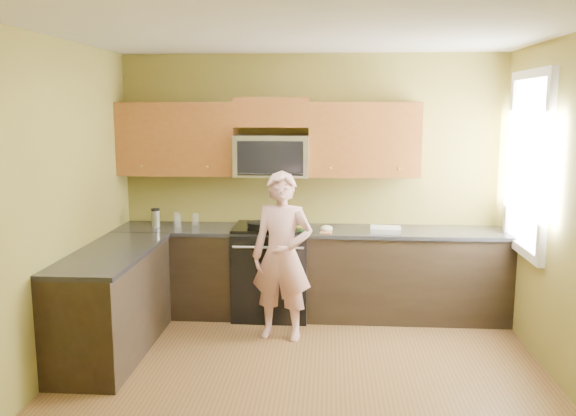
# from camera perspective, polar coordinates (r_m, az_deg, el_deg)

# --- Properties ---
(floor) EXTENTS (4.00, 4.00, 0.00)m
(floor) POSITION_cam_1_polar(r_m,az_deg,el_deg) (4.82, 1.33, -16.88)
(floor) COLOR brown
(floor) RESTS_ON ground
(ceiling) EXTENTS (4.00, 4.00, 0.00)m
(ceiling) POSITION_cam_1_polar(r_m,az_deg,el_deg) (4.36, 1.47, 16.84)
(ceiling) COLOR white
(ceiling) RESTS_ON ground
(wall_back) EXTENTS (4.00, 0.00, 4.00)m
(wall_back) POSITION_cam_1_polar(r_m,az_deg,el_deg) (6.37, 2.24, 2.35)
(wall_back) COLOR olive
(wall_back) RESTS_ON ground
(wall_front) EXTENTS (4.00, 0.00, 4.00)m
(wall_front) POSITION_cam_1_polar(r_m,az_deg,el_deg) (2.46, -0.82, -9.36)
(wall_front) COLOR olive
(wall_front) RESTS_ON ground
(wall_left) EXTENTS (0.00, 4.00, 4.00)m
(wall_left) POSITION_cam_1_polar(r_m,az_deg,el_deg) (4.91, -22.62, -0.53)
(wall_left) COLOR olive
(wall_left) RESTS_ON ground
(cabinet_back_run) EXTENTS (4.00, 0.60, 0.88)m
(cabinet_back_run) POSITION_cam_1_polar(r_m,az_deg,el_deg) (6.26, 2.10, -6.29)
(cabinet_back_run) COLOR black
(cabinet_back_run) RESTS_ON floor
(cabinet_left_run) EXTENTS (0.60, 1.60, 0.88)m
(cabinet_left_run) POSITION_cam_1_polar(r_m,az_deg,el_deg) (5.54, -16.40, -8.80)
(cabinet_left_run) COLOR black
(cabinet_left_run) RESTS_ON floor
(countertop_back) EXTENTS (4.00, 0.62, 0.04)m
(countertop_back) POSITION_cam_1_polar(r_m,az_deg,el_deg) (6.14, 2.12, -2.18)
(countertop_back) COLOR black
(countertop_back) RESTS_ON cabinet_back_run
(countertop_left) EXTENTS (0.62, 1.60, 0.04)m
(countertop_left) POSITION_cam_1_polar(r_m,az_deg,el_deg) (5.41, -16.53, -4.18)
(countertop_left) COLOR black
(countertop_left) RESTS_ON cabinet_left_run
(stove) EXTENTS (0.76, 0.65, 0.95)m
(stove) POSITION_cam_1_polar(r_m,az_deg,el_deg) (6.25, -1.59, -5.98)
(stove) COLOR black
(stove) RESTS_ON floor
(microwave) EXTENTS (0.76, 0.40, 0.42)m
(microwave) POSITION_cam_1_polar(r_m,az_deg,el_deg) (6.18, -1.52, 3.07)
(microwave) COLOR silver
(microwave) RESTS_ON wall_back
(upper_cab_left) EXTENTS (1.22, 0.33, 0.75)m
(upper_cab_left) POSITION_cam_1_polar(r_m,az_deg,el_deg) (6.39, -10.37, 3.13)
(upper_cab_left) COLOR brown
(upper_cab_left) RESTS_ON wall_back
(upper_cab_right) EXTENTS (1.12, 0.33, 0.75)m
(upper_cab_right) POSITION_cam_1_polar(r_m,az_deg,el_deg) (6.20, 7.20, 3.02)
(upper_cab_right) COLOR brown
(upper_cab_right) RESTS_ON wall_back
(upper_cab_over_mw) EXTENTS (0.76, 0.33, 0.30)m
(upper_cab_over_mw) POSITION_cam_1_polar(r_m,az_deg,el_deg) (6.18, -1.52, 9.11)
(upper_cab_over_mw) COLOR brown
(upper_cab_over_mw) RESTS_ON wall_back
(window) EXTENTS (0.06, 1.06, 1.66)m
(window) POSITION_cam_1_polar(r_m,az_deg,el_deg) (5.82, 21.93, 3.96)
(window) COLOR white
(window) RESTS_ON wall_right
(woman) EXTENTS (0.63, 0.48, 1.57)m
(woman) POSITION_cam_1_polar(r_m,az_deg,el_deg) (5.56, -0.56, -4.62)
(woman) COLOR #D3696A
(woman) RESTS_ON floor
(frying_pan) EXTENTS (0.36, 0.53, 0.06)m
(frying_pan) POSITION_cam_1_polar(r_m,az_deg,el_deg) (6.03, -2.59, -1.91)
(frying_pan) COLOR black
(frying_pan) RESTS_ON stove
(butter_tub) EXTENTS (0.17, 0.17, 0.10)m
(butter_tub) POSITION_cam_1_polar(r_m,az_deg,el_deg) (6.11, 1.09, -2.03)
(butter_tub) COLOR yellow
(butter_tub) RESTS_ON countertop_back
(toast_slice) EXTENTS (0.12, 0.12, 0.01)m
(toast_slice) POSITION_cam_1_polar(r_m,az_deg,el_deg) (5.94, 3.65, -2.33)
(toast_slice) COLOR #B27F47
(toast_slice) RESTS_ON countertop_back
(napkin_a) EXTENTS (0.12, 0.13, 0.06)m
(napkin_a) POSITION_cam_1_polar(r_m,az_deg,el_deg) (5.95, -0.94, -2.05)
(napkin_a) COLOR silver
(napkin_a) RESTS_ON countertop_back
(napkin_b) EXTENTS (0.16, 0.17, 0.07)m
(napkin_b) POSITION_cam_1_polar(r_m,az_deg,el_deg) (5.99, 3.70, -1.97)
(napkin_b) COLOR silver
(napkin_b) RESTS_ON countertop_back
(dish_towel) EXTENTS (0.32, 0.26, 0.05)m
(dish_towel) POSITION_cam_1_polar(r_m,az_deg,el_deg) (6.05, 9.28, -2.04)
(dish_towel) COLOR silver
(dish_towel) RESTS_ON countertop_back
(travel_mug) EXTENTS (0.11, 0.11, 0.19)m
(travel_mug) POSITION_cam_1_polar(r_m,az_deg,el_deg) (6.40, -12.47, -1.73)
(travel_mug) COLOR silver
(travel_mug) RESTS_ON countertop_back
(glass_a) EXTENTS (0.08, 0.08, 0.12)m
(glass_a) POSITION_cam_1_polar(r_m,az_deg,el_deg) (6.53, -10.54, -0.90)
(glass_a) COLOR silver
(glass_a) RESTS_ON countertop_back
(glass_b) EXTENTS (0.08, 0.08, 0.12)m
(glass_b) POSITION_cam_1_polar(r_m,az_deg,el_deg) (6.31, -10.47, -1.27)
(glass_b) COLOR silver
(glass_b) RESTS_ON countertop_back
(glass_c) EXTENTS (0.08, 0.08, 0.12)m
(glass_c) POSITION_cam_1_polar(r_m,az_deg,el_deg) (6.41, -8.81, -1.06)
(glass_c) COLOR silver
(glass_c) RESTS_ON countertop_back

